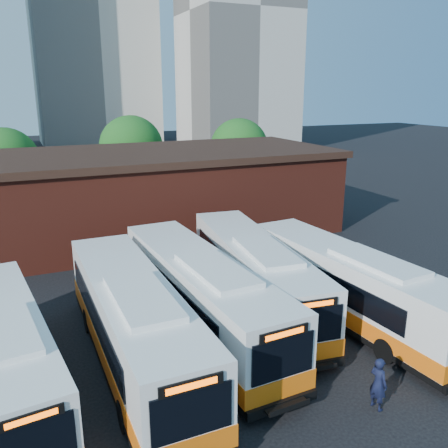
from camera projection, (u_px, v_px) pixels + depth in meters
name	position (u px, v px, depth m)	size (l,w,h in m)	color
ground	(276.00, 359.00, 19.90)	(220.00, 220.00, 0.00)	black
bus_farwest	(8.00, 356.00, 17.34)	(3.91, 12.32, 3.31)	white
bus_west	(134.00, 326.00, 19.08)	(3.08, 13.95, 3.78)	white
bus_midwest	(201.00, 298.00, 21.66)	(3.67, 14.06, 3.79)	white
bus_mideast	(254.00, 277.00, 24.23)	(4.32, 13.81, 3.71)	white
bus_east	(349.00, 289.00, 22.84)	(3.84, 13.60, 3.66)	white
transit_worker	(378.00, 383.00, 16.61)	(0.72, 0.47, 1.97)	black
depot_building	(148.00, 192.00, 36.61)	(28.60, 12.60, 6.40)	maroon
tree_west	(6.00, 161.00, 42.94)	(6.00, 6.00, 7.65)	#382314
tree_mid	(131.00, 147.00, 49.21)	(6.56, 6.56, 8.36)	#382314
tree_east	(239.00, 148.00, 50.89)	(6.24, 6.24, 7.96)	#382314
tower_right	(237.00, 11.00, 84.67)	(18.00, 18.00, 49.20)	beige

